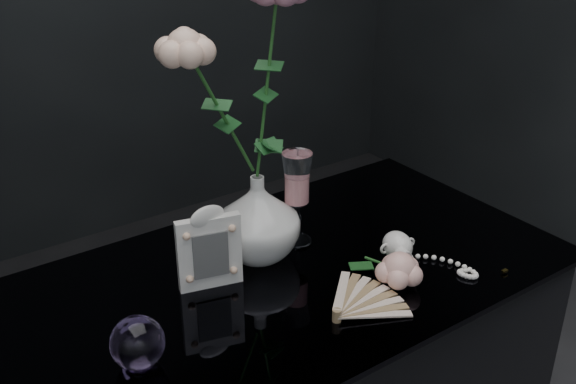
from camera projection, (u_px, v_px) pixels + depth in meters
vase at (258, 218)px, 1.27m from camera, size 0.21×0.21×0.17m
wine_glass at (297, 199)px, 1.31m from camera, size 0.07×0.07×0.19m
picture_frame at (209, 247)px, 1.18m from camera, size 0.14×0.12×0.16m
paperweight at (137, 343)px, 1.00m from camera, size 0.10×0.10×0.08m
paper_fan at (337, 314)px, 1.11m from camera, size 0.27×0.22×0.03m
loose_rose at (399, 269)px, 1.20m from camera, size 0.16×0.20×0.06m
pearl_jar at (398, 244)px, 1.29m from camera, size 0.22×0.23×0.06m
roses at (245, 77)px, 1.13m from camera, size 0.27×0.12×0.43m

